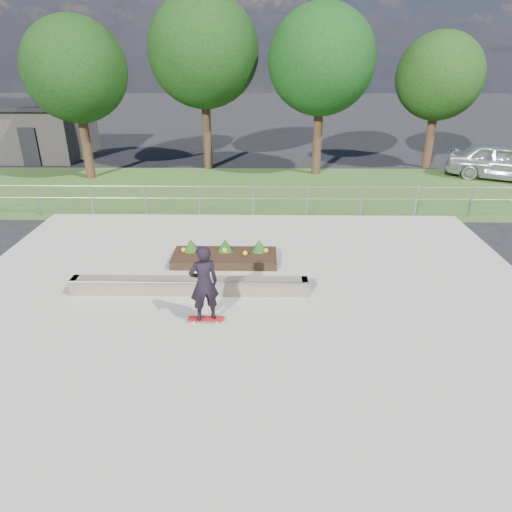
{
  "coord_description": "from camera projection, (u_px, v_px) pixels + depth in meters",
  "views": [
    {
      "loc": [
        0.36,
        -8.65,
        5.71
      ],
      "look_at": [
        0.2,
        1.5,
        1.1
      ],
      "focal_mm": 32.0,
      "sensor_mm": 36.0,
      "label": 1
    }
  ],
  "objects": [
    {
      "name": "parked_car",
      "position": [
        503.0,
        162.0,
        21.61
      ],
      "size": [
        5.38,
        3.98,
        1.7
      ],
      "primitive_type": "imported",
      "rotation": [
        0.0,
        0.0,
        1.12
      ],
      "color": "#A8ADB1",
      "rests_on": "ground"
    },
    {
      "name": "grind_ledge",
      "position": [
        190.0,
        286.0,
        11.51
      ],
      "size": [
        6.0,
        0.44,
        0.43
      ],
      "color": "#675B4C",
      "rests_on": "concrete_slab"
    },
    {
      "name": "tree_mid_left",
      "position": [
        204.0,
        52.0,
        21.61
      ],
      "size": [
        5.25,
        5.25,
        8.25
      ],
      "color": "black",
      "rests_on": "ground"
    },
    {
      "name": "tree_mid_right",
      "position": [
        322.0,
        61.0,
        20.78
      ],
      "size": [
        4.9,
        4.9,
        7.7
      ],
      "color": "#332014",
      "rests_on": "ground"
    },
    {
      "name": "building",
      "position": [
        14.0,
        129.0,
        26.2
      ],
      "size": [
        8.4,
        5.4,
        3.0
      ],
      "color": "#2E2B29",
      "rests_on": "ground"
    },
    {
      "name": "planter_bed",
      "position": [
        225.0,
        256.0,
        13.25
      ],
      "size": [
        3.0,
        1.2,
        0.61
      ],
      "color": "black",
      "rests_on": "concrete_slab"
    },
    {
      "name": "concrete_slab",
      "position": [
        246.0,
        327.0,
        10.23
      ],
      "size": [
        15.0,
        15.0,
        0.06
      ],
      "primitive_type": "cube",
      "color": "#A7A494",
      "rests_on": "ground"
    },
    {
      "name": "fence",
      "position": [
        253.0,
        197.0,
        16.75
      ],
      "size": [
        20.06,
        0.06,
        1.2
      ],
      "color": "gray",
      "rests_on": "ground"
    },
    {
      "name": "ground",
      "position": [
        246.0,
        328.0,
        10.24
      ],
      "size": [
        120.0,
        120.0,
        0.0
      ],
      "primitive_type": "plane",
      "color": "black",
      "rests_on": "ground"
    },
    {
      "name": "tree_far_right",
      "position": [
        439.0,
        77.0,
        22.37
      ],
      "size": [
        4.2,
        4.2,
        6.6
      ],
      "color": "#382116",
      "rests_on": "ground"
    },
    {
      "name": "grass_verge",
      "position": [
        255.0,
        190.0,
        20.25
      ],
      "size": [
        30.0,
        8.0,
        0.02
      ],
      "primitive_type": "cube",
      "color": "#355522",
      "rests_on": "ground"
    },
    {
      "name": "skateboarder",
      "position": [
        204.0,
        284.0,
        9.98
      ],
      "size": [
        0.8,
        0.63,
        1.87
      ],
      "color": "white",
      "rests_on": "concrete_slab"
    },
    {
      "name": "tree_far_left",
      "position": [
        75.0,
        70.0,
        20.18
      ],
      "size": [
        4.55,
        4.55,
        7.15
      ],
      "color": "#362015",
      "rests_on": "ground"
    }
  ]
}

